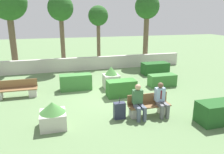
% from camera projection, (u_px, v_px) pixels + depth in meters
% --- Properties ---
extents(ground_plane, '(60.00, 60.00, 0.00)m').
position_uv_depth(ground_plane, '(108.00, 98.00, 10.41)').
color(ground_plane, '#607F51').
extents(perimeter_wall, '(14.34, 0.30, 0.92)m').
position_uv_depth(perimeter_wall, '(88.00, 64.00, 15.75)').
color(perimeter_wall, beige).
rests_on(perimeter_wall, ground_plane).
extents(bench_front, '(1.69, 0.49, 0.82)m').
position_uv_depth(bench_front, '(149.00, 107.00, 8.64)').
color(bench_front, brown).
rests_on(bench_front, ground_plane).
extents(bench_left_side, '(2.00, 0.48, 0.82)m').
position_uv_depth(bench_left_side, '(16.00, 91.00, 10.48)').
color(bench_left_side, brown).
rests_on(bench_left_side, ground_plane).
extents(person_seated_man, '(0.38, 0.63, 1.32)m').
position_uv_depth(person_seated_man, '(161.00, 98.00, 8.51)').
color(person_seated_man, slate).
rests_on(person_seated_man, ground_plane).
extents(person_seated_woman, '(0.38, 0.63, 1.32)m').
position_uv_depth(person_seated_woman, '(139.00, 100.00, 8.27)').
color(person_seated_woman, '#515B70').
rests_on(person_seated_woman, ground_plane).
extents(hedge_block_near_left, '(1.75, 0.86, 0.78)m').
position_uv_depth(hedge_block_near_left, '(155.00, 68.00, 14.64)').
color(hedge_block_near_left, '#235623').
rests_on(hedge_block_near_left, ground_plane).
extents(hedge_block_near_right, '(1.41, 0.68, 0.80)m').
position_uv_depth(hedge_block_near_right, '(121.00, 88.00, 10.62)').
color(hedge_block_near_right, '#33702D').
rests_on(hedge_block_near_right, ground_plane).
extents(hedge_block_mid_left, '(1.50, 0.66, 0.66)m').
position_uv_depth(hedge_block_mid_left, '(162.00, 80.00, 12.18)').
color(hedge_block_mid_left, '#3D7A38').
rests_on(hedge_block_mid_left, ground_plane).
extents(hedge_block_mid_right, '(1.65, 0.64, 0.83)m').
position_uv_depth(hedge_block_mid_right, '(76.00, 82.00, 11.53)').
color(hedge_block_mid_right, '#3D7A38').
rests_on(hedge_block_mid_right, ground_plane).
extents(hedge_block_far_left, '(1.89, 0.81, 0.79)m').
position_uv_depth(hedge_block_far_left, '(222.00, 112.00, 8.04)').
color(hedge_block_far_left, '#235623').
rests_on(hedge_block_far_left, ground_plane).
extents(planter_corner_left, '(0.89, 0.89, 0.94)m').
position_uv_depth(planter_corner_left, '(53.00, 115.00, 7.63)').
color(planter_corner_left, beige).
rests_on(planter_corner_left, ground_plane).
extents(planter_corner_right, '(0.81, 0.81, 1.20)m').
position_uv_depth(planter_corner_right, '(111.00, 78.00, 11.75)').
color(planter_corner_right, beige).
rests_on(planter_corner_right, ground_plane).
extents(suitcase, '(0.43, 0.25, 0.85)m').
position_uv_depth(suitcase, '(119.00, 111.00, 8.31)').
color(suitcase, '#282D42').
rests_on(suitcase, ground_plane).
extents(tree_leftmost, '(2.46, 2.46, 5.93)m').
position_uv_depth(tree_leftmost, '(8.00, 3.00, 14.44)').
color(tree_leftmost, brown).
rests_on(tree_leftmost, ground_plane).
extents(tree_center_left, '(1.76, 1.76, 5.19)m').
position_uv_depth(tree_center_left, '(61.00, 10.00, 14.95)').
color(tree_center_left, brown).
rests_on(tree_center_left, ground_plane).
extents(tree_center_right, '(1.50, 1.50, 4.54)m').
position_uv_depth(tree_center_right, '(98.00, 18.00, 16.41)').
color(tree_center_right, brown).
rests_on(tree_center_right, ground_plane).
extents(tree_rightmost, '(1.88, 1.88, 5.42)m').
position_uv_depth(tree_rightmost, '(147.00, 9.00, 16.74)').
color(tree_rightmost, brown).
rests_on(tree_rightmost, ground_plane).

